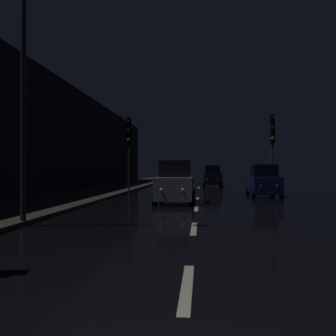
{
  "coord_description": "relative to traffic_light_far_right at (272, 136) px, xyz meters",
  "views": [
    {
      "loc": [
        0.2,
        -2.19,
        1.66
      ],
      "look_at": [
        -1.59,
        17.62,
        1.73
      ],
      "focal_mm": 39.21,
      "sensor_mm": 36.0,
      "label": 1
    }
  ],
  "objects": [
    {
      "name": "building_facade_left",
      "position": [
        -14.53,
        -1.05,
        0.12
      ],
      "size": [
        0.8,
        63.0,
        7.91
      ],
      "primitive_type": "cube",
      "color": "black",
      "rests_on": "ground"
    },
    {
      "name": "lane_centerline",
      "position": [
        -4.81,
        -7.34,
        -3.82
      ],
      "size": [
        0.16,
        30.11,
        0.01
      ],
      "color": "beige",
      "rests_on": "ground"
    },
    {
      "name": "car_parked_right_far",
      "position": [
        -0.8,
        -1.34,
        -2.94
      ],
      "size": [
        1.79,
        3.89,
        1.96
      ],
      "rotation": [
        0.0,
        0.0,
        1.57
      ],
      "color": "#141E51",
      "rests_on": "ground"
    },
    {
      "name": "car_distant_taillights",
      "position": [
        -3.53,
        11.25,
        -2.9
      ],
      "size": [
        1.86,
        4.03,
        2.03
      ],
      "rotation": [
        0.0,
        0.0,
        1.57
      ],
      "color": "black",
      "rests_on": "ground"
    },
    {
      "name": "streetlamp_overhead",
      "position": [
        -9.41,
        -13.89,
        1.62
      ],
      "size": [
        1.7,
        0.44,
        8.41
      ],
      "color": "#2D2D30",
      "rests_on": "ground"
    },
    {
      "name": "traffic_light_far_left",
      "position": [
        -9.62,
        0.89,
        0.03
      ],
      "size": [
        0.33,
        0.47,
        5.27
      ],
      "rotation": [
        0.0,
        0.0,
        -1.5
      ],
      "color": "#38383A",
      "rests_on": "ground"
    },
    {
      "name": "traffic_light_far_right",
      "position": [
        0.0,
        0.0,
        0.0
      ],
      "size": [
        0.37,
        0.48,
        5.23
      ],
      "rotation": [
        0.0,
        0.0,
        -1.77
      ],
      "color": "#38383A",
      "rests_on": "ground"
    },
    {
      "name": "car_approaching_headlights",
      "position": [
        -5.89,
        -6.02,
        -2.88
      ],
      "size": [
        1.92,
        4.15,
        2.09
      ],
      "rotation": [
        0.0,
        0.0,
        -1.57
      ],
      "color": "#A5A8AD",
      "rests_on": "ground"
    },
    {
      "name": "sidewalk_left",
      "position": [
        -11.93,
        2.45,
        -3.76
      ],
      "size": [
        4.4,
        84.0,
        0.15
      ],
      "primitive_type": "cube",
      "color": "#38332B",
      "rests_on": "ground"
    },
    {
      "name": "ground",
      "position": [
        -4.81,
        2.45,
        -3.84
      ],
      "size": [
        26.63,
        84.0,
        0.02
      ],
      "primitive_type": "cube",
      "color": "black"
    }
  ]
}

